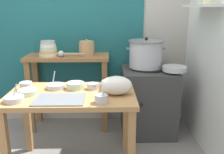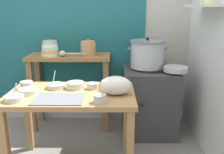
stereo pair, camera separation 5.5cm
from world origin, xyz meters
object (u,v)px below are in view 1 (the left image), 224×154
object	(u,v)px
prep_table	(72,105)
prep_bowl_1	(26,85)
stove_block	(148,100)
prep_bowl_8	(119,82)
back_shelf_table	(68,74)
bowl_stack_enamel	(48,49)
prep_bowl_4	(28,92)
serving_tray	(60,99)
steamer_pot	(146,54)
prep_bowl_5	(107,83)
prep_bowl_6	(93,86)
prep_bowl_3	(101,98)
ladle	(62,54)
prep_bowl_0	(14,99)
clay_pot	(87,48)
prep_bowl_2	(56,86)
plastic_bag	(116,85)
prep_bowl_7	(75,85)
wide_pan	(174,69)

from	to	relation	value
prep_table	prep_bowl_1	distance (m)	0.46
stove_block	prep_bowl_8	size ratio (longest dim) A/B	7.71
back_shelf_table	bowl_stack_enamel	bearing A→B (deg)	-169.46
prep_bowl_4	serving_tray	bearing A→B (deg)	-25.31
steamer_pot	prep_bowl_1	xyz separation A→B (m)	(-1.17, -0.60, -0.18)
prep_table	prep_bowl_5	xyz separation A→B (m)	(0.31, 0.19, 0.14)
serving_tray	prep_bowl_6	size ratio (longest dim) A/B	3.95
prep_bowl_3	prep_table	bearing A→B (deg)	138.04
ladle	prep_bowl_8	xyz separation A→B (m)	(0.61, -0.48, -0.19)
serving_tray	prep_bowl_4	bearing A→B (deg)	154.69
bowl_stack_enamel	prep_bowl_3	bearing A→B (deg)	-58.50
serving_tray	prep_bowl_8	xyz separation A→B (m)	(0.49, 0.41, 0.02)
stove_block	steamer_pot	bearing A→B (deg)	153.38
stove_block	ladle	size ratio (longest dim) A/B	2.55
prep_bowl_0	prep_bowl_6	distance (m)	0.67
bowl_stack_enamel	prep_bowl_4	world-z (taller)	bowl_stack_enamel
prep_table	prep_bowl_6	distance (m)	0.25
prep_table	prep_bowl_8	world-z (taller)	prep_bowl_8
prep_bowl_6	prep_bowl_0	bearing A→B (deg)	-152.80
ladle	clay_pot	bearing A→B (deg)	19.39
clay_pot	prep_bowl_6	bearing A→B (deg)	-81.77
steamer_pot	prep_bowl_1	size ratio (longest dim) A/B	3.91
ladle	bowl_stack_enamel	bearing A→B (deg)	161.27
bowl_stack_enamel	prep_bowl_4	bearing A→B (deg)	-90.47
prep_bowl_1	ladle	bearing A→B (deg)	69.63
prep_bowl_2	prep_bowl_5	world-z (taller)	prep_bowl_2
serving_tray	bowl_stack_enamel	bearing A→B (deg)	106.85
prep_bowl_1	stove_block	bearing A→B (deg)	25.59
steamer_pot	prep_bowl_1	world-z (taller)	steamer_pot
steamer_pot	plastic_bag	world-z (taller)	steamer_pot
ladle	prep_bowl_4	bearing A→B (deg)	-102.79
back_shelf_table	prep_bowl_2	xyz separation A→B (m)	(-0.01, -0.69, 0.06)
prep_bowl_1	prep_bowl_7	distance (m)	0.44
prep_bowl_7	prep_bowl_4	bearing A→B (deg)	-158.74
prep_bowl_8	prep_bowl_4	bearing A→B (deg)	-161.09
prep_bowl_8	ladle	bearing A→B (deg)	141.74
steamer_pot	prep_bowl_5	xyz separation A→B (m)	(-0.44, -0.52, -0.18)
prep_bowl_2	prep_bowl_4	xyz separation A→B (m)	(-0.20, -0.16, 0.00)
prep_table	prep_bowl_1	size ratio (longest dim) A/B	9.84
steamer_pot	prep_bowl_6	world-z (taller)	steamer_pot
ladle	prep_bowl_5	distance (m)	0.76
wide_pan	prep_bowl_7	size ratio (longest dim) A/B	1.62
clay_pot	plastic_bag	distance (m)	0.93
ladle	prep_bowl_3	distance (m)	1.08
prep_bowl_4	prep_bowl_8	world-z (taller)	prep_bowl_8
steamer_pot	prep_bowl_3	xyz separation A→B (m)	(-0.48, -0.94, -0.18)
steamer_pot	prep_bowl_0	bearing A→B (deg)	-142.09
prep_bowl_2	prep_bowl_3	distance (m)	0.56
steamer_pot	stove_block	bearing A→B (deg)	-26.62
plastic_bag	prep_bowl_7	distance (m)	0.40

